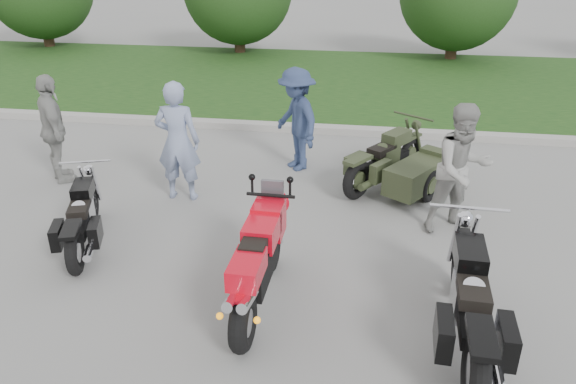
# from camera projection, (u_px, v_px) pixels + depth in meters

# --- Properties ---
(ground) EXTENTS (80.00, 80.00, 0.00)m
(ground) POSITION_uv_depth(u_px,v_px,m) (230.00, 293.00, 6.77)
(ground) COLOR gray
(ground) RESTS_ON ground
(curb) EXTENTS (60.00, 0.30, 0.15)m
(curb) POSITION_uv_depth(u_px,v_px,m) (297.00, 128.00, 12.10)
(curb) COLOR #A09D96
(curb) RESTS_ON ground
(grass_strip) EXTENTS (60.00, 8.00, 0.14)m
(grass_strip) POSITION_uv_depth(u_px,v_px,m) (317.00, 81.00, 15.82)
(grass_strip) COLOR #365A1E
(grass_strip) RESTS_ON ground
(sportbike_red) EXTENTS (0.38, 2.17, 1.03)m
(sportbike_red) POSITION_uv_depth(u_px,v_px,m) (258.00, 262.00, 6.27)
(sportbike_red) COLOR black
(sportbike_red) RESTS_ON ground
(cruiser_left) EXTENTS (0.82, 2.01, 0.80)m
(cruiser_left) POSITION_uv_depth(u_px,v_px,m) (82.00, 221.00, 7.57)
(cruiser_left) COLOR black
(cruiser_left) RESTS_ON ground
(cruiser_right) EXTENTS (0.43, 2.52, 0.97)m
(cruiser_right) POSITION_uv_depth(u_px,v_px,m) (470.00, 308.00, 5.70)
(cruiser_right) COLOR black
(cruiser_right) RESTS_ON ground
(cruiser_sidecar) EXTENTS (1.79, 2.09, 0.87)m
(cruiser_sidecar) POSITION_uv_depth(u_px,v_px,m) (403.00, 170.00, 9.18)
(cruiser_sidecar) COLOR black
(cruiser_sidecar) RESTS_ON ground
(person_stripe) EXTENTS (0.72, 0.48, 1.93)m
(person_stripe) POSITION_uv_depth(u_px,v_px,m) (178.00, 142.00, 8.76)
(person_stripe) COLOR #8896B9
(person_stripe) RESTS_ON ground
(person_grey) EXTENTS (1.13, 1.03, 1.88)m
(person_grey) POSITION_uv_depth(u_px,v_px,m) (462.00, 169.00, 7.81)
(person_grey) COLOR #979791
(person_grey) RESTS_ON ground
(person_denim) EXTENTS (1.26, 1.36, 1.84)m
(person_denim) POSITION_uv_depth(u_px,v_px,m) (296.00, 120.00, 9.90)
(person_denim) COLOR navy
(person_denim) RESTS_ON ground
(person_back) EXTENTS (1.03, 1.13, 1.86)m
(person_back) POSITION_uv_depth(u_px,v_px,m) (53.00, 130.00, 9.39)
(person_back) COLOR #959690
(person_back) RESTS_ON ground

